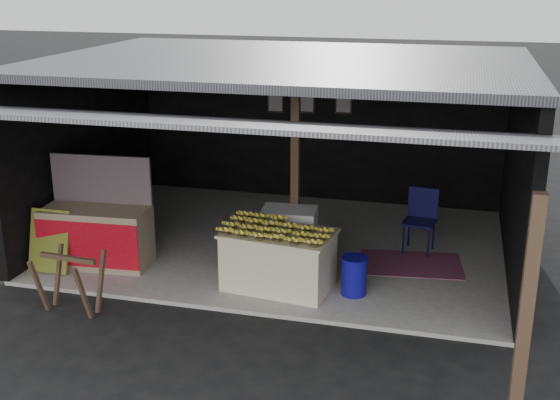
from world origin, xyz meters
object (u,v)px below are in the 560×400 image
(sawhorse, at_px, (69,277))
(plastic_chair, at_px, (421,214))
(white_crate, at_px, (289,237))
(neighbor_stall, at_px, (97,233))
(water_barrel, at_px, (354,277))
(banana_table, at_px, (278,260))

(sawhorse, bearing_deg, plastic_chair, 42.09)
(white_crate, bearing_deg, plastic_chair, 26.43)
(neighbor_stall, relative_size, water_barrel, 3.17)
(banana_table, relative_size, white_crate, 1.80)
(neighbor_stall, bearing_deg, water_barrel, -5.17)
(banana_table, distance_m, neighbor_stall, 2.83)
(white_crate, bearing_deg, sawhorse, -143.30)
(sawhorse, relative_size, plastic_chair, 0.82)
(neighbor_stall, bearing_deg, white_crate, 9.57)
(neighbor_stall, xyz_separation_m, sawhorse, (0.38, -1.44, -0.04))
(neighbor_stall, distance_m, sawhorse, 1.49)
(banana_table, relative_size, neighbor_stall, 0.98)
(sawhorse, distance_m, plastic_chair, 5.34)
(sawhorse, bearing_deg, neighbor_stall, 109.80)
(sawhorse, xyz_separation_m, water_barrel, (3.49, 1.36, -0.19))
(water_barrel, height_order, plastic_chair, plastic_chair)
(white_crate, height_order, water_barrel, white_crate)
(banana_table, bearing_deg, water_barrel, 9.02)
(white_crate, distance_m, neighbor_stall, 2.86)
(water_barrel, xyz_separation_m, plastic_chair, (0.75, 1.87, 0.33))
(banana_table, relative_size, sawhorse, 1.95)
(water_barrel, bearing_deg, sawhorse, -158.70)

